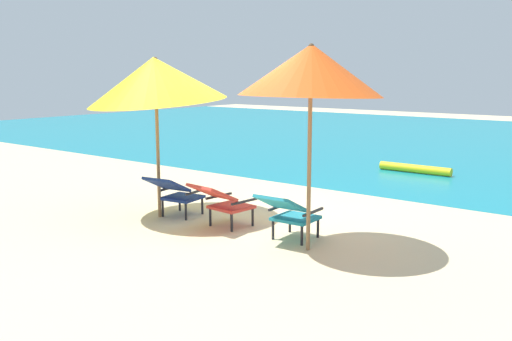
# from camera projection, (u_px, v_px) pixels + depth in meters

# --- Properties ---
(ground_plane) EXTENTS (40.00, 40.00, 0.00)m
(ground_plane) POSITION_uv_depth(u_px,v_px,m) (367.00, 182.00, 11.19)
(ground_plane) COLOR beige
(ocean_band) EXTENTS (40.00, 18.00, 0.01)m
(ocean_band) POSITION_uv_depth(u_px,v_px,m) (483.00, 143.00, 17.37)
(ocean_band) COLOR teal
(ocean_band) RESTS_ON ground_plane
(swim_buoy) EXTENTS (1.60, 0.18, 0.18)m
(swim_buoy) POSITION_uv_depth(u_px,v_px,m) (415.00, 169.00, 12.22)
(swim_buoy) COLOR yellow
(swim_buoy) RESTS_ON ocean_band
(lounge_chair_left) EXTENTS (0.65, 0.94, 0.68)m
(lounge_chair_left) POSITION_uv_depth(u_px,v_px,m) (175.00, 192.00, 8.40)
(lounge_chair_left) COLOR navy
(lounge_chair_left) RESTS_ON ground_plane
(lounge_chair_center) EXTENTS (0.62, 0.92, 0.68)m
(lounge_chair_center) POSITION_uv_depth(u_px,v_px,m) (222.00, 200.00, 7.83)
(lounge_chair_center) COLOR red
(lounge_chair_center) RESTS_ON ground_plane
(lounge_chair_right) EXTENTS (0.57, 0.89, 0.68)m
(lounge_chair_right) POSITION_uv_depth(u_px,v_px,m) (289.00, 212.00, 7.21)
(lounge_chair_right) COLOR teal
(lounge_chair_right) RESTS_ON ground_plane
(beach_umbrella_left) EXTENTS (2.64, 2.67, 2.48)m
(beach_umbrella_left) POSITION_uv_depth(u_px,v_px,m) (156.00, 80.00, 8.18)
(beach_umbrella_left) COLOR olive
(beach_umbrella_left) RESTS_ON ground_plane
(beach_umbrella_right) EXTENTS (2.03, 2.05, 2.53)m
(beach_umbrella_right) POSITION_uv_depth(u_px,v_px,m) (311.00, 70.00, 6.56)
(beach_umbrella_right) COLOR olive
(beach_umbrella_right) RESTS_ON ground_plane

